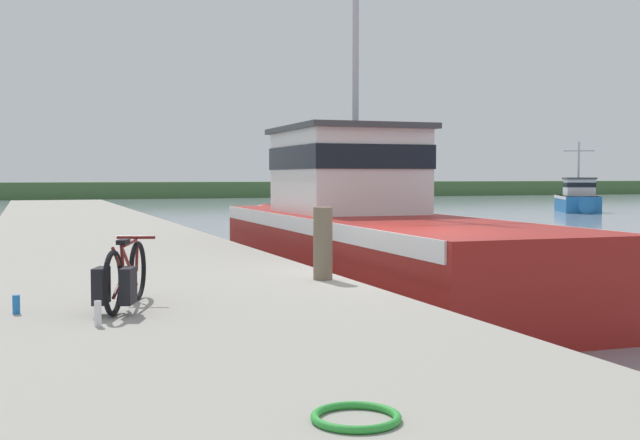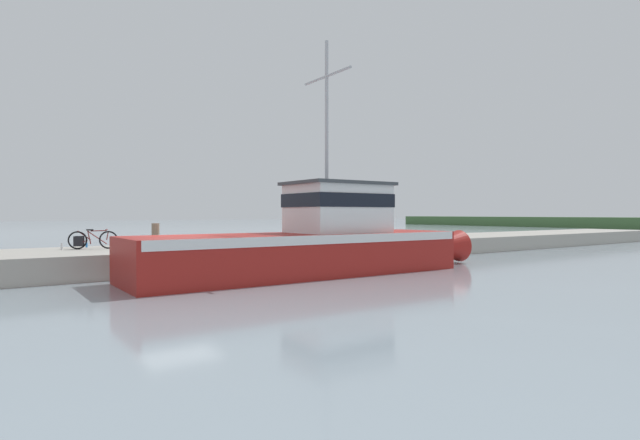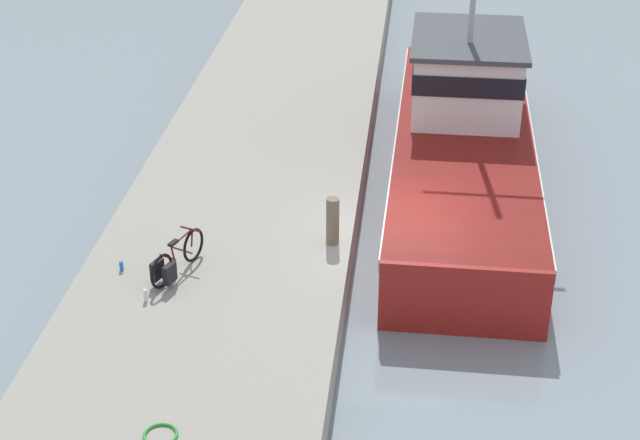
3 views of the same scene
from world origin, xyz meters
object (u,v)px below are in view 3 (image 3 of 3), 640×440
mooring_post (333,221)px  water_bottle_on_curb (121,266)px  water_bottle_by_bike (145,295)px  fishing_boat_main (463,133)px  bicycle_touring (173,262)px

mooring_post → water_bottle_on_curb: mooring_post is taller
water_bottle_by_bike → water_bottle_on_curb: 1.25m
water_bottle_on_curb → fishing_boat_main: bearing=44.4°
water_bottle_by_bike → water_bottle_on_curb: water_bottle_by_bike is taller
fishing_boat_main → water_bottle_by_bike: (-6.00, -7.62, -0.22)m
fishing_boat_main → bicycle_touring: (-5.67, -6.75, 0.00)m
fishing_boat_main → bicycle_touring: bearing=-129.0°
bicycle_touring → water_bottle_by_bike: 0.96m
bicycle_touring → water_bottle_by_bike: (-0.33, -0.87, -0.22)m
fishing_boat_main → water_bottle_by_bike: fishing_boat_main is taller
bicycle_touring → water_bottle_on_curb: 1.11m
fishing_boat_main → mooring_post: fishing_boat_main is taller
mooring_post → water_bottle_on_curb: size_ratio=5.13×
fishing_boat_main → mooring_post: 5.81m
mooring_post → water_bottle_by_bike: (-3.24, -2.51, -0.38)m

